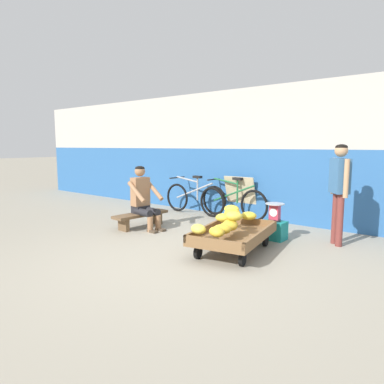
{
  "coord_description": "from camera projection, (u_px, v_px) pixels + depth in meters",
  "views": [
    {
      "loc": [
        2.97,
        -3.21,
        1.51
      ],
      "look_at": [
        -0.6,
        1.24,
        0.75
      ],
      "focal_mm": 32.74,
      "sensor_mm": 36.0,
      "label": 1
    }
  ],
  "objects": [
    {
      "name": "ground_plane",
      "position": [
        168.0,
        263.0,
        4.52
      ],
      "size": [
        80.0,
        80.0,
        0.0
      ],
      "primitive_type": "plane",
      "color": "gray"
    },
    {
      "name": "back_wall",
      "position": [
        281.0,
        154.0,
        6.91
      ],
      "size": [
        16.0,
        0.3,
        2.67
      ],
      "color": "#2D609E",
      "rests_on": "ground"
    },
    {
      "name": "banana_cart",
      "position": [
        234.0,
        236.0,
        4.97
      ],
      "size": [
        1.09,
        1.57,
        0.36
      ],
      "color": "brown",
      "rests_on": "ground"
    },
    {
      "name": "banana_pile",
      "position": [
        227.0,
        221.0,
        4.91
      ],
      "size": [
        0.71,
        1.44,
        0.26
      ],
      "color": "gold",
      "rests_on": "banana_cart"
    },
    {
      "name": "low_bench",
      "position": [
        141.0,
        217.0,
        6.48
      ],
      "size": [
        0.39,
        1.12,
        0.27
      ],
      "color": "brown",
      "rests_on": "ground"
    },
    {
      "name": "vendor_seated",
      "position": [
        143.0,
        198.0,
        6.37
      ],
      "size": [
        0.71,
        0.53,
        1.14
      ],
      "color": "#9E704C",
      "rests_on": "ground"
    },
    {
      "name": "plastic_crate",
      "position": [
        274.0,
        230.0,
        5.65
      ],
      "size": [
        0.36,
        0.28,
        0.3
      ],
      "color": "#19847F",
      "rests_on": "ground"
    },
    {
      "name": "weighing_scale",
      "position": [
        275.0,
        212.0,
        5.61
      ],
      "size": [
        0.3,
        0.3,
        0.29
      ],
      "color": "#28282D",
      "rests_on": "plastic_crate"
    },
    {
      "name": "bicycle_near_left",
      "position": [
        194.0,
        198.0,
        7.73
      ],
      "size": [
        1.66,
        0.48,
        0.86
      ],
      "color": "black",
      "rests_on": "ground"
    },
    {
      "name": "bicycle_far_left",
      "position": [
        233.0,
        201.0,
        7.32
      ],
      "size": [
        1.66,
        0.48,
        0.86
      ],
      "color": "black",
      "rests_on": "ground"
    },
    {
      "name": "sign_board",
      "position": [
        241.0,
        197.0,
        7.39
      ],
      "size": [
        0.7,
        0.27,
        0.87
      ],
      "color": "#C6B289",
      "rests_on": "ground"
    },
    {
      "name": "customer_adult",
      "position": [
        339.0,
        183.0,
        5.24
      ],
      "size": [
        0.36,
        0.39,
        1.53
      ],
      "color": "brown",
      "rests_on": "ground"
    }
  ]
}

